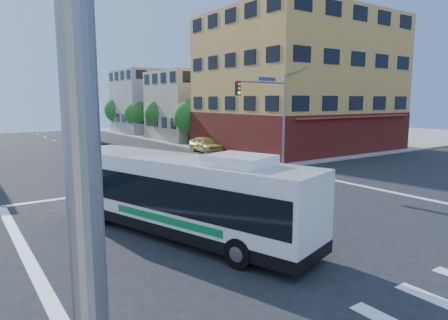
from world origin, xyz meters
TOP-DOWN VIEW (x-y plane):
  - ground at (0.00, 0.00)m, footprint 120.00×120.00m
  - sidewalk_ne at (35.00, 35.00)m, footprint 50.00×50.00m
  - corner_building_ne at (19.99, 18.48)m, footprint 18.10×15.44m
  - building_east_near at (16.98, 33.98)m, footprint 12.06×10.06m
  - building_east_far at (16.98, 47.98)m, footprint 12.06×10.06m
  - signal_mast_ne at (9.08, 10.62)m, footprint 7.91×1.13m
  - signal_mast_sw at (-9.08, -10.64)m, footprint 7.91×1.01m
  - street_tree_a at (11.90, 27.92)m, footprint 3.60×3.60m
  - street_tree_b at (11.90, 35.92)m, footprint 3.80×3.80m
  - street_tree_c at (11.90, 43.92)m, footprint 3.40×3.40m
  - street_tree_d at (11.90, 51.92)m, footprint 4.00×4.00m
  - transit_bus at (-4.14, 0.68)m, footprint 5.85×11.82m
  - box_truck at (2.11, 36.93)m, footprint 4.18×8.92m
  - parked_car at (10.17, 21.63)m, footprint 2.15×4.79m

SIDE VIEW (x-z plane):
  - ground at x=0.00m, z-range 0.00..0.00m
  - sidewalk_ne at x=35.00m, z-range 0.00..0.15m
  - parked_car at x=10.17m, z-range 0.00..1.60m
  - transit_bus at x=-4.14m, z-range -0.04..3.40m
  - box_truck at x=2.11m, z-range -0.06..3.81m
  - street_tree_c at x=11.90m, z-range 0.82..6.11m
  - street_tree_a at x=11.90m, z-range 0.83..6.35m
  - street_tree_b at x=11.90m, z-range 0.85..6.65m
  - street_tree_d at x=11.90m, z-range 0.87..6.90m
  - building_east_near at x=16.98m, z-range 0.01..9.01m
  - signal_mast_ne at x=9.08m, z-range 0.95..9.02m
  - signal_mast_sw at x=-9.08m, z-range 0.95..9.02m
  - building_east_far at x=16.98m, z-range 0.01..10.01m
  - corner_building_ne at x=19.99m, z-range -1.11..12.89m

